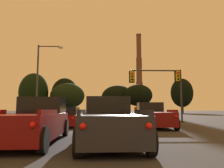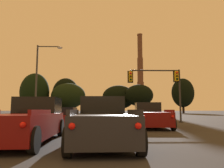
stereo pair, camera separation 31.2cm
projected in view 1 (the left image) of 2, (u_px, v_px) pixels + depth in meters
pickup_truck_center_lane_second at (109, 122)px, 8.39m from camera, size 2.36×5.57×1.82m
pickup_truck_left_lane_second at (34, 121)px, 8.70m from camera, size 2.35×5.56×1.82m
pickup_truck_right_lane_front at (153, 116)px, 15.76m from camera, size 2.42×5.58×1.82m
hatchback_left_lane_front at (68, 118)px, 16.16m from camera, size 1.97×4.13×1.44m
traffic_light_overhead_right at (163, 82)px, 22.35m from camera, size 5.52×0.50×5.37m
street_lamp at (41, 74)px, 25.08m from camera, size 3.00×0.36×8.77m
smokestack at (139, 81)px, 131.16m from camera, size 6.43×6.43×47.59m
treeline_center_right at (182, 93)px, 80.93m from camera, size 8.21×7.39×12.89m
treeline_left_mid at (34, 92)px, 82.41m from camera, size 10.89×9.80×15.11m
treeline_right_mid at (138, 95)px, 81.91m from camera, size 10.68×9.61×10.75m
treeline_center_left at (67, 96)px, 82.43m from camera, size 12.90×11.61×11.32m
treeline_far_right at (65, 93)px, 87.61m from camera, size 10.55×9.50×13.98m
treeline_far_left at (118, 97)px, 85.98m from camera, size 12.81×11.53×10.88m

